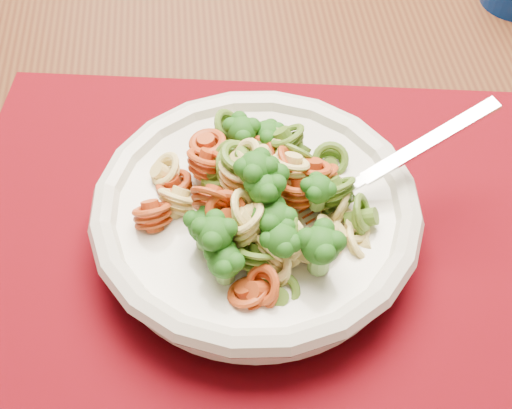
# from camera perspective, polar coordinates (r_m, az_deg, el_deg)

# --- Properties ---
(dining_table) EXTENTS (1.65, 1.25, 0.69)m
(dining_table) POSITION_cam_1_polar(r_m,az_deg,el_deg) (0.66, 2.46, -2.04)
(dining_table) COLOR #4D2C15
(dining_table) RESTS_ON ground
(placemat) EXTENTS (0.52, 0.42, 0.00)m
(placemat) POSITION_cam_1_polar(r_m,az_deg,el_deg) (0.54, 1.30, -4.11)
(placemat) COLOR #5B0311
(placemat) RESTS_ON dining_table
(pasta_bowl) EXTENTS (0.24, 0.24, 0.05)m
(pasta_bowl) POSITION_cam_1_polar(r_m,az_deg,el_deg) (0.52, -0.00, -0.79)
(pasta_bowl) COLOR beige
(pasta_bowl) RESTS_ON placemat
(pasta_broccoli_heap) EXTENTS (0.21, 0.21, 0.06)m
(pasta_broccoli_heap) POSITION_cam_1_polar(r_m,az_deg,el_deg) (0.51, 0.00, 0.43)
(pasta_broccoli_heap) COLOR #F1D177
(pasta_broccoli_heap) RESTS_ON pasta_bowl
(fork) EXTENTS (0.17, 0.11, 0.08)m
(fork) POSITION_cam_1_polar(r_m,az_deg,el_deg) (0.51, 6.24, 0.59)
(fork) COLOR silver
(fork) RESTS_ON pasta_bowl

